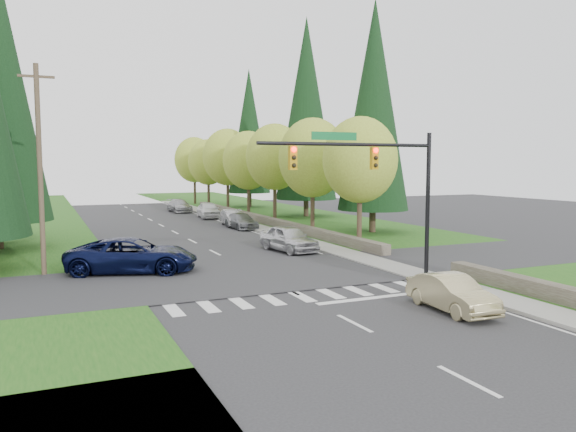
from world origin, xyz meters
TOP-DOWN VIEW (x-y plane):
  - ground at (0.00, 0.00)m, footprint 120.00×120.00m
  - grass_east at (13.00, 20.00)m, footprint 14.00×110.00m
  - cross_street at (0.00, 8.00)m, footprint 120.00×8.00m
  - sidewalk_east at (6.90, 22.00)m, footprint 1.80×80.00m
  - curb_east at (6.05, 22.00)m, footprint 0.20×80.00m
  - stone_wall_north at (8.60, 30.00)m, footprint 0.70×40.00m
  - traffic_signal at (4.37, 4.50)m, footprint 8.70×0.37m
  - utility_pole at (-9.50, 12.00)m, footprint 1.60×0.24m
  - decid_tree_0 at (9.20, 14.00)m, footprint 4.80×4.80m
  - decid_tree_1 at (9.30, 21.00)m, footprint 5.20×5.20m
  - decid_tree_2 at (9.10, 28.00)m, footprint 5.00×5.00m
  - decid_tree_3 at (9.20, 35.00)m, footprint 5.00×5.00m
  - decid_tree_4 at (9.30, 42.00)m, footprint 5.40×5.40m
  - decid_tree_5 at (9.10, 49.00)m, footprint 4.80×4.80m
  - decid_tree_6 at (9.20, 56.00)m, footprint 5.20×5.20m
  - conifer_e_a at (14.00, 20.00)m, footprint 5.44×5.44m
  - conifer_e_b at (15.00, 34.00)m, footprint 6.12×6.12m
  - conifer_e_c at (14.00, 48.00)m, footprint 5.10×5.10m
  - sedan_champagne at (4.06, -1.04)m, footprint 1.62×4.08m
  - suv_navy at (-5.50, 11.00)m, footprint 6.84×4.69m
  - parked_car_a at (4.28, 14.12)m, footprint 2.53×4.94m
  - parked_car_b at (5.60, 26.80)m, footprint 1.90×4.41m
  - parked_car_c at (5.60, 29.00)m, footprint 1.86×4.35m
  - parked_car_d at (5.60, 36.72)m, footprint 2.41×4.87m
  - parked_car_e at (4.54, 44.69)m, footprint 2.12×4.84m

SIDE VIEW (x-z plane):
  - ground at x=0.00m, z-range 0.00..0.00m
  - cross_street at x=0.00m, z-range -0.05..0.05m
  - grass_east at x=13.00m, z-range 0.00..0.06m
  - sidewalk_east at x=6.90m, z-range 0.00..0.13m
  - curb_east at x=6.05m, z-range 0.00..0.13m
  - stone_wall_north at x=8.60m, z-range 0.00..0.70m
  - parked_car_b at x=5.60m, z-range 0.00..1.27m
  - sedan_champagne at x=4.06m, z-range 0.00..1.32m
  - parked_car_e at x=4.54m, z-range 0.00..1.38m
  - parked_car_c at x=5.60m, z-range 0.00..1.40m
  - parked_car_d at x=5.60m, z-range 0.00..1.60m
  - parked_car_a at x=4.28m, z-range 0.00..1.61m
  - suv_navy at x=-5.50m, z-range 0.00..1.74m
  - traffic_signal at x=4.37m, z-range 1.58..8.38m
  - utility_pole at x=-9.50m, z-range 0.14..10.14m
  - decid_tree_5 at x=9.10m, z-range 1.38..9.68m
  - decid_tree_0 at x=9.20m, z-range 1.41..9.78m
  - decid_tree_3 at x=9.20m, z-range 1.39..9.94m
  - decid_tree_1 at x=9.30m, z-range 1.40..10.20m
  - decid_tree_6 at x=9.20m, z-range 1.43..10.30m
  - decid_tree_2 at x=9.10m, z-range 1.52..10.34m
  - decid_tree_4 at x=9.30m, z-range 1.47..10.65m
  - conifer_e_c at x=14.00m, z-range 0.89..17.69m
  - conifer_e_a at x=14.00m, z-range 0.89..18.69m
  - conifer_e_b at x=15.00m, z-range 0.89..20.69m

